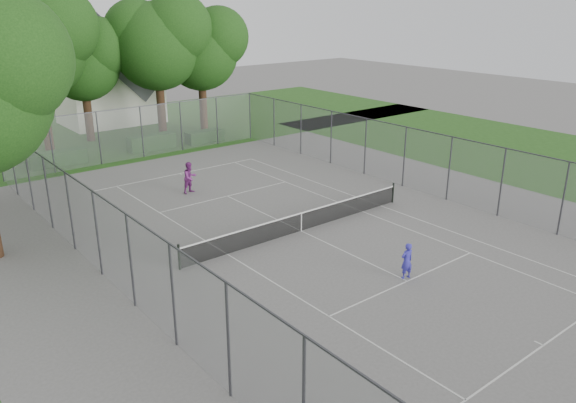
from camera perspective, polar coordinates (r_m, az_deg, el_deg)
ground at (r=26.42m, az=1.36°, el=-3.02°), size 120.00×120.00×0.00m
grass_far at (r=48.40m, az=-18.94°, el=6.50°), size 60.00×20.00×0.00m
grass_right at (r=43.27m, az=24.37°, el=4.32°), size 16.00×40.00×0.00m
court_markings at (r=26.42m, az=1.36°, el=-3.01°), size 11.03×23.83×0.01m
tennis_net at (r=26.23m, az=1.36°, el=-1.99°), size 12.87×0.10×1.10m
perimeter_fence at (r=25.78m, az=1.39°, el=0.69°), size 18.08×34.08×3.52m
tree_far_left at (r=43.08m, az=-24.25°, el=14.82°), size 7.85×7.17×11.29m
tree_far_midleft at (r=45.25m, az=-20.14°, el=13.62°), size 6.37×5.82×9.16m
tree_far_midright at (r=45.02m, az=-13.11°, el=15.79°), size 7.58×6.92×10.90m
tree_far_right at (r=46.73m, az=-8.77°, el=15.33°), size 6.87×6.28×9.88m
hedge_left at (r=39.93m, az=-22.41°, el=4.09°), size 3.69×1.11×0.92m
hedge_mid at (r=42.06m, az=-13.69°, el=5.89°), size 3.44×0.98×1.08m
hedge_right at (r=43.62m, az=-8.46°, el=6.58°), size 2.92×1.07×0.87m
house at (r=52.07m, az=-17.85°, el=11.92°), size 7.88×6.11×9.81m
girl_player at (r=22.28m, az=11.97°, el=-5.92°), size 0.59×0.44×1.48m
woman_player at (r=31.87m, az=-9.93°, el=2.41°), size 0.98×0.83×1.78m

